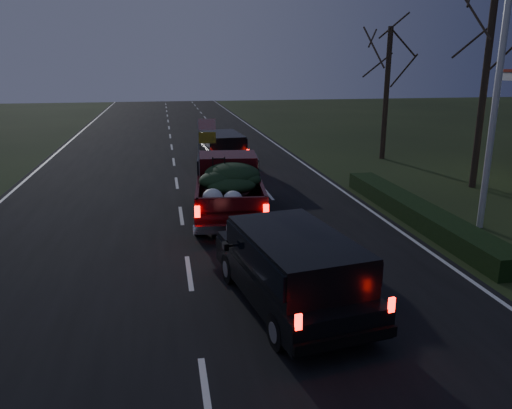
{
  "coord_description": "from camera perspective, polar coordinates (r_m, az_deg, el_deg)",
  "views": [
    {
      "loc": [
        -0.46,
        -11.81,
        5.14
      ],
      "look_at": [
        2.0,
        1.47,
        1.3
      ],
      "focal_mm": 35.0,
      "sensor_mm": 36.0,
      "label": 1
    }
  ],
  "objects": [
    {
      "name": "bare_tree_far",
      "position": [
        28.45,
        14.91,
        15.53
      ],
      "size": [
        3.6,
        3.6,
        7.0
      ],
      "color": "black",
      "rests_on": "ground"
    },
    {
      "name": "pickup_truck",
      "position": [
        17.22,
        -3.13,
        2.35
      ],
      "size": [
        2.74,
        5.9,
        3.0
      ],
      "rotation": [
        0.0,
        0.0,
        -0.1
      ],
      "color": "#3F080D",
      "rests_on": "ground"
    },
    {
      "name": "rear_suv",
      "position": [
        10.69,
        4.29,
        -6.68
      ],
      "size": [
        2.76,
        5.08,
        1.39
      ],
      "rotation": [
        0.0,
        0.0,
        0.16
      ],
      "color": "black",
      "rests_on": "ground"
    },
    {
      "name": "lead_suv",
      "position": [
        26.37,
        -3.85,
        6.79
      ],
      "size": [
        2.22,
        4.71,
        1.32
      ],
      "rotation": [
        0.0,
        0.0,
        0.07
      ],
      "color": "black",
      "rests_on": "ground"
    },
    {
      "name": "light_pole",
      "position": [
        17.03,
        26.31,
        15.45
      ],
      "size": [
        0.5,
        0.9,
        9.16
      ],
      "color": "silver",
      "rests_on": "ground"
    },
    {
      "name": "road_asphalt",
      "position": [
        12.88,
        -7.65,
        -7.74
      ],
      "size": [
        14.0,
        120.0,
        0.02
      ],
      "primitive_type": "cube",
      "color": "black",
      "rests_on": "ground"
    },
    {
      "name": "hedge_row",
      "position": [
        17.64,
        17.91,
        -0.85
      ],
      "size": [
        1.0,
        10.0,
        0.6
      ],
      "primitive_type": "cube",
      "color": "black",
      "rests_on": "ground"
    },
    {
      "name": "ground",
      "position": [
        12.89,
        -7.65,
        -7.78
      ],
      "size": [
        120.0,
        120.0,
        0.0
      ],
      "primitive_type": "plane",
      "color": "black",
      "rests_on": "ground"
    },
    {
      "name": "bare_tree_mid",
      "position": [
        22.88,
        25.26,
        17.46
      ],
      "size": [
        3.6,
        3.6,
        8.5
      ],
      "color": "black",
      "rests_on": "ground"
    }
  ]
}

